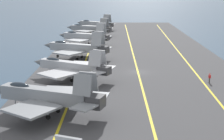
# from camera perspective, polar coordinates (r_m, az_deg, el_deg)

# --- Properties ---
(ground_plane) EXTENTS (2000.00, 2000.00, 0.00)m
(ground_plane) POSITION_cam_1_polar(r_m,az_deg,el_deg) (69.08, 4.32, -0.65)
(ground_plane) COLOR #334C66
(carrier_deck) EXTENTS (193.28, 41.58, 0.40)m
(carrier_deck) POSITION_cam_1_polar(r_m,az_deg,el_deg) (69.03, 4.32, -0.49)
(carrier_deck) COLOR #424244
(carrier_deck) RESTS_ON ground
(deck_stripe_foul_line) EXTENTS (173.87, 5.90, 0.01)m
(deck_stripe_foul_line) POSITION_cam_1_polar(r_m,az_deg,el_deg) (70.68, 13.61, -0.34)
(deck_stripe_foul_line) COLOR yellow
(deck_stripe_foul_line) RESTS_ON carrier_deck
(deck_stripe_centerline) EXTENTS (173.95, 0.36, 0.01)m
(deck_stripe_centerline) POSITION_cam_1_polar(r_m,az_deg,el_deg) (68.98, 4.33, -0.33)
(deck_stripe_centerline) COLOR yellow
(deck_stripe_centerline) RESTS_ON carrier_deck
(deck_stripe_edge_line) EXTENTS (173.95, 0.70, 0.01)m
(deck_stripe_edge_line) POSITION_cam_1_polar(r_m,az_deg,el_deg) (69.16, -5.17, -0.31)
(deck_stripe_edge_line) COLOR yellow
(deck_stripe_edge_line) RESTS_ON carrier_deck
(parked_jet_third) EXTENTS (13.32, 16.89, 6.30)m
(parked_jet_third) POSITION_cam_1_polar(r_m,az_deg,el_deg) (46.07, -10.90, -4.19)
(parked_jet_third) COLOR gray
(parked_jet_third) RESTS_ON carrier_deck
(parked_jet_fourth) EXTENTS (13.83, 16.29, 6.01)m
(parked_jet_fourth) POSITION_cam_1_polar(r_m,az_deg,el_deg) (62.76, -6.79, 0.59)
(parked_jet_fourth) COLOR #A8AAAF
(parked_jet_fourth) RESTS_ON carrier_deck
(parked_jet_fifth) EXTENTS (13.31, 17.10, 6.77)m
(parked_jet_fifth) POSITION_cam_1_polar(r_m,az_deg,el_deg) (81.25, -6.00, 3.75)
(parked_jet_fifth) COLOR #93999E
(parked_jet_fifth) RESTS_ON carrier_deck
(parked_jet_sixth) EXTENTS (12.87, 16.19, 6.68)m
(parked_jet_sixth) POSITION_cam_1_polar(r_m,az_deg,el_deg) (100.40, -4.66, 5.59)
(parked_jet_sixth) COLOR #9EA3A8
(parked_jet_sixth) RESTS_ON carrier_deck
(parked_jet_seventh) EXTENTS (12.32, 16.79, 6.29)m
(parked_jet_seventh) POSITION_cam_1_polar(r_m,az_deg,el_deg) (119.20, -3.81, 6.94)
(parked_jet_seventh) COLOR gray
(parked_jet_seventh) RESTS_ON carrier_deck
(parked_jet_eighth) EXTENTS (14.04, 16.41, 6.27)m
(parked_jet_eighth) POSITION_cam_1_polar(r_m,az_deg,el_deg) (136.59, -2.84, 7.68)
(parked_jet_eighth) COLOR gray
(parked_jet_eighth) RESTS_ON carrier_deck
(crew_red_vest) EXTENTS (0.27, 0.39, 1.77)m
(crew_red_vest) POSITION_cam_1_polar(r_m,az_deg,el_deg) (63.17, 15.92, -1.24)
(crew_red_vest) COLOR #4C473D
(crew_red_vest) RESTS_ON carrier_deck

